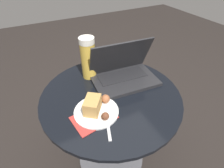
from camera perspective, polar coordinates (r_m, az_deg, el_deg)
ground_plane at (r=1.29m, az=-0.27°, el=-22.40°), size 6.00×6.00×0.00m
table at (r=0.97m, az=-0.34°, el=-10.69°), size 0.68×0.68×0.57m
napkin at (r=0.74m, az=-5.94°, el=-10.85°), size 0.19×0.15×0.00m
laptop at (r=0.92m, az=3.67°, el=3.78°), size 0.34×0.24×0.21m
beer_glass at (r=0.91m, az=-7.79°, el=8.37°), size 0.08×0.08×0.22m
snack_plate at (r=0.75m, az=-5.35°, el=-7.62°), size 0.19×0.19×0.07m
fork at (r=0.73m, az=-1.65°, el=-11.42°), size 0.08×0.18×0.00m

